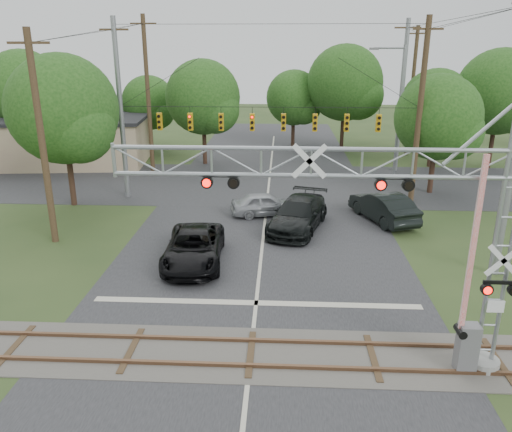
# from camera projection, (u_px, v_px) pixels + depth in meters

# --- Properties ---
(ground) EXTENTS (160.00, 160.00, 0.00)m
(ground) POSITION_uv_depth(u_px,v_px,m) (246.00, 395.00, 14.58)
(ground) COLOR #2C3F1D
(ground) RESTS_ON ground
(road_main) EXTENTS (14.00, 90.00, 0.02)m
(road_main) POSITION_uv_depth(u_px,v_px,m) (261.00, 258.00, 24.04)
(road_main) COLOR #262629
(road_main) RESTS_ON ground
(road_cross) EXTENTS (90.00, 12.00, 0.02)m
(road_cross) POSITION_uv_depth(u_px,v_px,m) (269.00, 183.00, 37.28)
(road_cross) COLOR #262629
(road_cross) RESTS_ON ground
(railroad_track) EXTENTS (90.00, 3.20, 0.17)m
(railroad_track) POSITION_uv_depth(u_px,v_px,m) (251.00, 354.00, 16.46)
(railroad_track) COLOR #4E4943
(railroad_track) RESTS_ON ground
(crossing_gantry) EXTENTS (11.85, 1.01, 7.88)m
(crossing_gantry) POSITION_uv_depth(u_px,v_px,m) (385.00, 221.00, 14.37)
(crossing_gantry) COLOR gray
(crossing_gantry) RESTS_ON ground
(traffic_signal_span) EXTENTS (19.34, 0.36, 11.50)m
(traffic_signal_span) POSITION_uv_depth(u_px,v_px,m) (281.00, 115.00, 31.67)
(traffic_signal_span) COLOR gray
(traffic_signal_span) RESTS_ON ground
(pickup_black) EXTENTS (2.91, 5.77, 1.57)m
(pickup_black) POSITION_uv_depth(u_px,v_px,m) (194.00, 247.00, 23.28)
(pickup_black) COLOR black
(pickup_black) RESTS_ON ground
(car_dark) EXTENTS (3.99, 6.39, 1.73)m
(car_dark) POSITION_uv_depth(u_px,v_px,m) (298.00, 214.00, 27.68)
(car_dark) COLOR black
(car_dark) RESTS_ON ground
(sedan_silver) EXTENTS (4.39, 2.57, 1.40)m
(sedan_silver) POSITION_uv_depth(u_px,v_px,m) (265.00, 204.00, 30.05)
(sedan_silver) COLOR #9A9DA1
(sedan_silver) RESTS_ON ground
(suv_dark) EXTENTS (3.56, 5.51, 1.71)m
(suv_dark) POSITION_uv_depth(u_px,v_px,m) (383.00, 207.00, 29.03)
(suv_dark) COLOR black
(suv_dark) RESTS_ON ground
(commercial_building) EXTENTS (18.00, 10.55, 4.01)m
(commercial_building) POSITION_uv_depth(u_px,v_px,m) (48.00, 140.00, 43.53)
(commercial_building) COLOR tan
(commercial_building) RESTS_ON ground
(streetlight) EXTENTS (2.63, 0.27, 9.85)m
(streetlight) POSITION_uv_depth(u_px,v_px,m) (397.00, 106.00, 37.04)
(streetlight) COLOR gray
(streetlight) RESTS_ON ground
(utility_poles) EXTENTS (25.56, 26.73, 12.08)m
(utility_poles) POSITION_uv_depth(u_px,v_px,m) (310.00, 105.00, 33.95)
(utility_poles) COLOR #3B2C1B
(utility_poles) RESTS_ON ground
(treeline) EXTENTS (54.60, 27.28, 10.07)m
(treeline) POSITION_uv_depth(u_px,v_px,m) (273.00, 97.00, 41.79)
(treeline) COLOR #352118
(treeline) RESTS_ON ground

